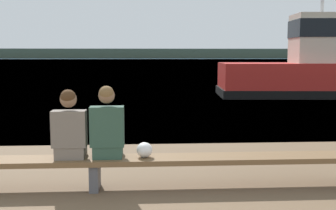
{
  "coord_description": "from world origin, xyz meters",
  "views": [
    {
      "loc": [
        0.72,
        -2.04,
        1.82
      ],
      "look_at": [
        1.25,
        6.55,
        0.78
      ],
      "focal_mm": 45.0,
      "sensor_mm": 36.0,
      "label": 1
    }
  ],
  "objects_px": {
    "bench_main": "(95,163)",
    "tugboat_red": "(319,70)",
    "shopping_bag": "(144,150)",
    "person_right": "(107,127)",
    "person_left": "(69,128)"
  },
  "relations": [
    {
      "from": "bench_main",
      "to": "tugboat_red",
      "type": "xyz_separation_m",
      "value": [
        8.38,
        12.4,
        0.76
      ]
    },
    {
      "from": "bench_main",
      "to": "shopping_bag",
      "type": "xyz_separation_m",
      "value": [
        0.67,
        -0.0,
        0.17
      ]
    },
    {
      "from": "person_right",
      "to": "tugboat_red",
      "type": "height_order",
      "value": "tugboat_red"
    },
    {
      "from": "person_right",
      "to": "shopping_bag",
      "type": "xyz_separation_m",
      "value": [
        0.5,
        -0.0,
        -0.32
      ]
    },
    {
      "from": "bench_main",
      "to": "shopping_bag",
      "type": "bearing_deg",
      "value": -0.04
    },
    {
      "from": "person_left",
      "to": "tugboat_red",
      "type": "xyz_separation_m",
      "value": [
        8.71,
        12.4,
        0.28
      ]
    },
    {
      "from": "person_left",
      "to": "tugboat_red",
      "type": "relative_size",
      "value": 0.11
    },
    {
      "from": "person_left",
      "to": "tugboat_red",
      "type": "height_order",
      "value": "tugboat_red"
    },
    {
      "from": "shopping_bag",
      "to": "tugboat_red",
      "type": "relative_size",
      "value": 0.03
    },
    {
      "from": "bench_main",
      "to": "person_left",
      "type": "distance_m",
      "value": 0.58
    },
    {
      "from": "person_right",
      "to": "tugboat_red",
      "type": "distance_m",
      "value": 14.87
    },
    {
      "from": "person_right",
      "to": "shopping_bag",
      "type": "bearing_deg",
      "value": -0.24
    },
    {
      "from": "person_right",
      "to": "tugboat_red",
      "type": "bearing_deg",
      "value": 56.5
    },
    {
      "from": "tugboat_red",
      "to": "person_left",
      "type": "bearing_deg",
      "value": 149.34
    },
    {
      "from": "shopping_bag",
      "to": "person_left",
      "type": "bearing_deg",
      "value": 179.83
    }
  ]
}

